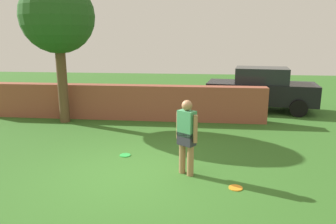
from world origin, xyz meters
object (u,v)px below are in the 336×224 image
at_px(frisbee_green, 125,155).
at_px(tree, 58,18).
at_px(frisbee_orange, 236,188).
at_px(person, 187,134).
at_px(car, 261,89).

bearing_deg(frisbee_green, tree, 133.65).
bearing_deg(frisbee_orange, person, 150.23).
xyz_separation_m(car, frisbee_green, (-4.19, -5.71, -0.85)).
relative_size(frisbee_green, frisbee_orange, 1.00).
height_order(person, frisbee_green, person).
bearing_deg(person, tree, 173.87).
xyz_separation_m(tree, car, (7.08, 2.68, -2.64)).
relative_size(tree, person, 2.94).
bearing_deg(tree, person, -41.66).
xyz_separation_m(tree, frisbee_green, (2.89, -3.03, -3.50)).
bearing_deg(frisbee_orange, car, 77.35).
bearing_deg(frisbee_green, car, 53.68).
xyz_separation_m(person, frisbee_green, (-1.57, 0.94, -0.89)).
relative_size(car, frisbee_orange, 16.31).
bearing_deg(frisbee_green, person, -30.93).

